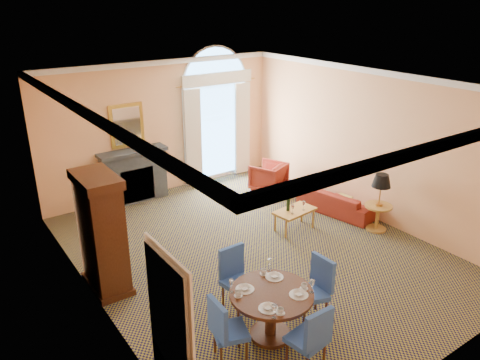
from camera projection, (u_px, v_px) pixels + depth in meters
ground at (255, 251)px, 8.96m from camera, size 7.50×7.50×0.00m
room_envelope at (234, 116)px, 8.53m from camera, size 6.04×7.52×3.45m
armoire at (102, 235)px, 7.53m from camera, size 0.58×1.02×2.00m
dining_table at (271, 304)px, 6.52m from camera, size 1.18×1.18×0.94m
dining_chair_north at (235, 273)px, 7.21m from camera, size 0.50×0.50×0.99m
dining_chair_south at (312, 336)px, 5.89m from camera, size 0.50×0.50×0.99m
dining_chair_east at (317, 284)px, 6.94m from camera, size 0.56×0.56×0.99m
dining_chair_west at (224, 327)px, 6.05m from camera, size 0.55×0.55×0.99m
sofa at (337, 201)px, 10.48m from camera, size 1.04×1.87×0.51m
armchair at (268, 177)px, 11.65m from camera, size 1.00×1.01×0.71m
coffee_table at (294, 211)px, 9.63m from camera, size 0.93×0.59×0.79m
side_table at (380, 195)px, 9.49m from camera, size 0.56×0.56×1.21m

